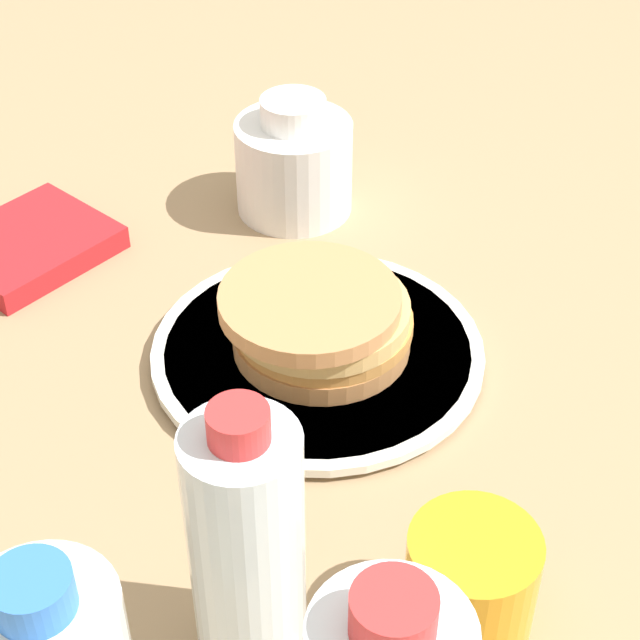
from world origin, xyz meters
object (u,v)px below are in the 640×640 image
at_px(plate, 320,355).
at_px(juice_glass, 470,584).
at_px(pancake_stack, 319,319).
at_px(water_bottle_near, 247,547).
at_px(cream_jug, 294,163).

height_order(plate, juice_glass, juice_glass).
bearing_deg(juice_glass, plate, 72.46).
bearing_deg(pancake_stack, water_bottle_near, -136.41).
bearing_deg(plate, cream_jug, 58.43).
xyz_separation_m(pancake_stack, cream_jug, (0.11, 0.18, 0.01)).
distance_m(plate, water_bottle_near, 0.26).
xyz_separation_m(plate, juice_glass, (-0.07, -0.23, 0.03)).
bearing_deg(plate, juice_glass, -107.54).
distance_m(pancake_stack, water_bottle_near, 0.25).
bearing_deg(pancake_stack, cream_jug, 58.27).
relative_size(plate, pancake_stack, 1.72).
relative_size(pancake_stack, water_bottle_near, 0.79).
relative_size(pancake_stack, juice_glass, 1.93).
distance_m(plate, juice_glass, 0.24).
xyz_separation_m(plate, water_bottle_near, (-0.18, -0.17, 0.08)).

